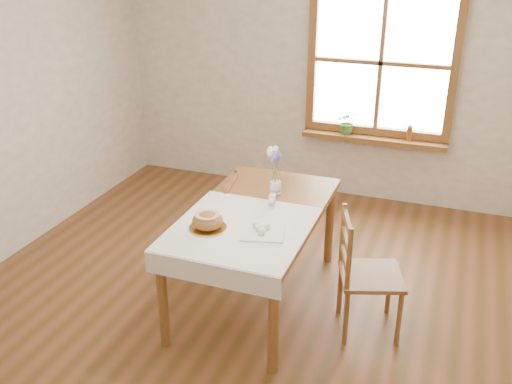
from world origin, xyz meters
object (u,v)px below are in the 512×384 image
at_px(chair_left, 211,221).
at_px(bread_plate, 208,228).
at_px(flower_vase, 275,188).
at_px(dining_table, 256,221).
at_px(chair_right, 371,274).

distance_m(chair_left, bread_plate, 0.87).
height_order(chair_left, flower_vase, flower_vase).
relative_size(chair_left, bread_plate, 3.35).
bearing_deg(bread_plate, dining_table, 62.65).
height_order(chair_right, flower_vase, chair_right).
xyz_separation_m(chair_left, chair_right, (1.39, -0.41, 0.03)).
height_order(bread_plate, flower_vase, flower_vase).
xyz_separation_m(chair_left, flower_vase, (0.56, -0.00, 0.39)).
distance_m(chair_right, bread_plate, 1.17).
bearing_deg(chair_left, bread_plate, 14.63).
xyz_separation_m(dining_table, flower_vase, (0.04, 0.33, 0.13)).
height_order(dining_table, bread_plate, bread_plate).
bearing_deg(dining_table, chair_right, -4.91).
bearing_deg(chair_left, chair_right, 64.88).
bearing_deg(chair_right, dining_table, 66.21).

